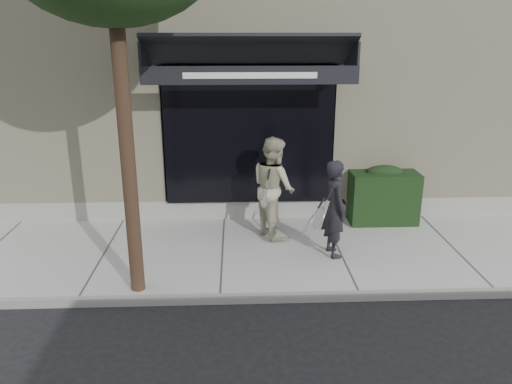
{
  "coord_description": "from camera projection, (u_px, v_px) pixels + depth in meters",
  "views": [
    {
      "loc": [
        -1.75,
        -7.85,
        3.71
      ],
      "look_at": [
        -1.4,
        0.6,
        0.96
      ],
      "focal_mm": 35.0,
      "sensor_mm": 36.0,
      "label": 1
    }
  ],
  "objects": [
    {
      "name": "pedestrian_front",
      "position": [
        335.0,
        209.0,
        8.15
      ],
      "size": [
        0.83,
        0.79,
        1.63
      ],
      "color": "black",
      "rests_on": "sidewalk"
    },
    {
      "name": "building_facade",
      "position": [
        304.0,
        71.0,
        12.54
      ],
      "size": [
        14.3,
        8.04,
        5.64
      ],
      "color": "beige",
      "rests_on": "ground"
    },
    {
      "name": "hedge",
      "position": [
        383.0,
        195.0,
        9.7
      ],
      "size": [
        1.3,
        0.7,
        1.14
      ],
      "color": "black",
      "rests_on": "sidewalk"
    },
    {
      "name": "sidewalk",
      "position": [
        338.0,
        251.0,
        8.66
      ],
      "size": [
        20.0,
        3.0,
        0.12
      ],
      "primitive_type": "cube",
      "color": "#A0A09B",
      "rests_on": "ground"
    },
    {
      "name": "pedestrian_back",
      "position": [
        274.0,
        187.0,
        8.93
      ],
      "size": [
        1.0,
        1.1,
        1.83
      ],
      "color": "#B1AA8D",
      "rests_on": "sidewalk"
    },
    {
      "name": "curb",
      "position": [
        359.0,
        296.0,
        7.18
      ],
      "size": [
        20.0,
        0.1,
        0.14
      ],
      "primitive_type": "cube",
      "color": "gray",
      "rests_on": "ground"
    },
    {
      "name": "ground",
      "position": [
        338.0,
        254.0,
        8.68
      ],
      "size": [
        80.0,
        80.0,
        0.0
      ],
      "primitive_type": "plane",
      "color": "black",
      "rests_on": "ground"
    }
  ]
}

